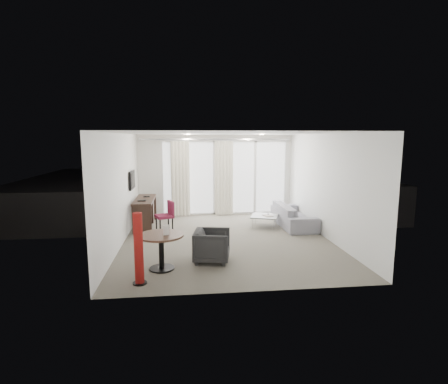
{
  "coord_description": "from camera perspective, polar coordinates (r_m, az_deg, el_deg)",
  "views": [
    {
      "loc": [
        -1.01,
        -8.31,
        2.49
      ],
      "look_at": [
        0.0,
        0.6,
        1.1
      ],
      "focal_mm": 28.0,
      "sensor_mm": 36.0,
      "label": 1
    }
  ],
  "objects": [
    {
      "name": "magazine",
      "position": [
        9.9,
        7.15,
        -3.69
      ],
      "size": [
        0.29,
        0.34,
        0.02
      ],
      "primitive_type": null,
      "rotation": [
        0.0,
        0.0,
        0.23
      ],
      "color": "gray",
      "rests_on": "coffee_table"
    },
    {
      "name": "curtain_left",
      "position": [
        11.21,
        -7.14,
        2.13
      ],
      "size": [
        0.6,
        0.2,
        2.38
      ],
      "primitive_type": null,
      "color": "silver",
      "rests_on": "ground"
    },
    {
      "name": "balustrade",
      "position": [
        14.46,
        -1.2,
        0.9
      ],
      "size": [
        5.5,
        0.06,
        1.05
      ],
      "primitive_type": null,
      "color": "#B2B2B7",
      "rests_on": "terrace_slab"
    },
    {
      "name": "curtain_right",
      "position": [
        11.28,
        -0.0,
        2.24
      ],
      "size": [
        0.6,
        0.2,
        2.38
      ],
      "primitive_type": null,
      "color": "silver",
      "rests_on": "ground"
    },
    {
      "name": "wall_front",
      "position": [
        5.54,
        4.19,
        -3.62
      ],
      "size": [
        5.0,
        0.0,
        2.6
      ],
      "primitive_type": "cube",
      "color": "silver",
      "rests_on": "ground"
    },
    {
      "name": "ceiling",
      "position": [
        8.37,
        0.47,
        9.56
      ],
      "size": [
        5.0,
        6.0,
        0.0
      ],
      "primitive_type": "cube",
      "color": "white",
      "rests_on": "ground"
    },
    {
      "name": "wall_left",
      "position": [
        8.53,
        -16.46,
        0.43
      ],
      "size": [
        0.0,
        6.0,
        2.6
      ],
      "primitive_type": "cube",
      "color": "silver",
      "rests_on": "ground"
    },
    {
      "name": "coffee_table",
      "position": [
        10.0,
        6.62,
        -4.72
      ],
      "size": [
        0.92,
        0.92,
        0.32
      ],
      "primitive_type": null,
      "rotation": [
        0.0,
        0.0,
        -0.35
      ],
      "color": "gray",
      "rests_on": "floor"
    },
    {
      "name": "desk_chair",
      "position": [
        9.47,
        -9.73,
        -3.98
      ],
      "size": [
        0.58,
        0.56,
        0.83
      ],
      "primitive_type": null,
      "rotation": [
        0.0,
        0.0,
        0.37
      ],
      "color": "maroon",
      "rests_on": "floor"
    },
    {
      "name": "downlight_b",
      "position": [
        10.16,
        6.19,
        9.32
      ],
      "size": [
        0.12,
        0.12,
        0.02
      ],
      "primitive_type": "cylinder",
      "color": "#FFE0B2",
      "rests_on": "ceiling"
    },
    {
      "name": "rattan_chair_b",
      "position": [
        13.13,
        7.76,
        -0.45
      ],
      "size": [
        0.71,
        0.71,
        0.79
      ],
      "primitive_type": null,
      "rotation": [
        0.0,
        0.0,
        -0.39
      ],
      "color": "brown",
      "rests_on": "terrace_slab"
    },
    {
      "name": "tub_armchair",
      "position": [
        7.18,
        -1.96,
        -8.74
      ],
      "size": [
        0.83,
        0.81,
        0.65
      ],
      "primitive_type": "imported",
      "rotation": [
        0.0,
        0.0,
        1.39
      ],
      "color": "#262626",
      "rests_on": "floor"
    },
    {
      "name": "remote",
      "position": [
        10.07,
        7.24,
        -3.47
      ],
      "size": [
        0.08,
        0.17,
        0.02
      ],
      "primitive_type": null,
      "rotation": [
        0.0,
        0.0,
        -0.21
      ],
      "color": "black",
      "rests_on": "coffee_table"
    },
    {
      "name": "window_frame",
      "position": [
        11.43,
        0.16,
        2.33
      ],
      "size": [
        4.1,
        0.06,
        2.44
      ],
      "primitive_type": null,
      "color": "white",
      "rests_on": "ground"
    },
    {
      "name": "window_panel",
      "position": [
        11.45,
        0.15,
        2.34
      ],
      "size": [
        4.0,
        0.02,
        2.38
      ],
      "primitive_type": null,
      "color": "white",
      "rests_on": "ground"
    },
    {
      "name": "rattan_chair_a",
      "position": [
        12.66,
        3.84,
        -0.75
      ],
      "size": [
        0.62,
        0.62,
        0.79
      ],
      "primitive_type": null,
      "rotation": [
        0.0,
        0.0,
        0.17
      ],
      "color": "brown",
      "rests_on": "terrace_slab"
    },
    {
      "name": "wall_right",
      "position": [
        9.1,
        16.29,
        0.94
      ],
      "size": [
        0.0,
        6.0,
        2.6
      ],
      "primitive_type": "cube",
      "color": "silver",
      "rests_on": "ground"
    },
    {
      "name": "menu_card",
      "position": [
        6.68,
        -9.42,
        -6.69
      ],
      "size": [
        0.11,
        0.05,
        0.19
      ],
      "primitive_type": null,
      "rotation": [
        0.0,
        0.0,
        0.29
      ],
      "color": "white",
      "rests_on": "round_table"
    },
    {
      "name": "rattan_table",
      "position": [
        12.56,
        2.63,
        -1.4
      ],
      "size": [
        0.68,
        0.68,
        0.53
      ],
      "primitive_type": null,
      "rotation": [
        0.0,
        0.0,
        0.34
      ],
      "color": "brown",
      "rests_on": "terrace_slab"
    },
    {
      "name": "downlight_a",
      "position": [
        9.91,
        -5.91,
        9.34
      ],
      "size": [
        0.12,
        0.12,
        0.02
      ],
      "primitive_type": "cylinder",
      "color": "#FFE0B2",
      "rests_on": "ceiling"
    },
    {
      "name": "sofa",
      "position": [
        10.22,
        11.25,
        -3.69
      ],
      "size": [
        0.82,
        2.1,
        0.61
      ],
      "primitive_type": "imported",
      "rotation": [
        0.0,
        0.0,
        1.57
      ],
      "color": "gray",
      "rests_on": "floor"
    },
    {
      "name": "desk",
      "position": [
        10.18,
        -12.77,
        -3.29
      ],
      "size": [
        0.53,
        1.68,
        0.79
      ],
      "primitive_type": null,
      "color": "black",
      "rests_on": "floor"
    },
    {
      "name": "terrace_slab",
      "position": [
        13.13,
        -0.61,
        -2.39
      ],
      "size": [
        5.6,
        3.0,
        0.12
      ],
      "primitive_type": "cube",
      "color": "#4D4D50",
      "rests_on": "ground"
    },
    {
      "name": "floor",
      "position": [
        8.74,
        0.45,
        -7.75
      ],
      "size": [
        5.0,
        6.0,
        0.0
      ],
      "primitive_type": "cube",
      "color": "#615B4F",
      "rests_on": "ground"
    },
    {
      "name": "red_lamp",
      "position": [
        6.19,
        -13.77,
        -8.98
      ],
      "size": [
        0.28,
        0.28,
        1.25
      ],
      "primitive_type": "cylinder",
      "rotation": [
        0.0,
        0.0,
        -0.12
      ],
      "color": "maroon",
      "rests_on": "floor"
    },
    {
      "name": "tv",
      "position": [
        9.94,
        -14.79,
        1.93
      ],
      "size": [
        0.05,
        0.8,
        0.5
      ],
      "primitive_type": null,
      "color": "black",
      "rests_on": "wall_left"
    },
    {
      "name": "curtain_track",
      "position": [
        11.18,
        -1.29,
        8.6
      ],
      "size": [
        4.8,
        0.04,
        0.04
      ],
      "primitive_type": null,
      "color": "#B2B2B7",
      "rests_on": "ceiling"
    },
    {
      "name": "round_table",
      "position": [
        6.85,
        -10.18,
        -9.6
      ],
      "size": [
        1.08,
        1.08,
        0.69
      ],
      "primitive_type": null,
      "rotation": [
        0.0,
        0.0,
        0.32
      ],
      "color": "#442A1D",
      "rests_on": "floor"
    }
  ]
}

